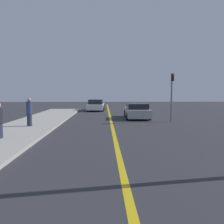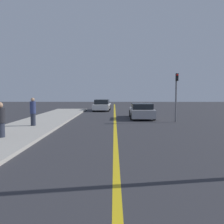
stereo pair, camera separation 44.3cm
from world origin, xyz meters
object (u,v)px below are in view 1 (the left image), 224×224
Objects in this scene: car_near_right_lane at (137,111)px; pedestrian_mid_group at (29,112)px; car_ahead_center at (96,105)px; traffic_light at (172,92)px.

pedestrian_mid_group is at bearing -141.01° from car_near_right_lane.
car_ahead_center is at bearing 114.38° from car_near_right_lane.
pedestrian_mid_group reaches higher than car_near_right_lane.
car_ahead_center reaches higher than car_near_right_lane.
pedestrian_mid_group is (-7.42, -5.74, 0.39)m from car_near_right_lane.
pedestrian_mid_group is 0.49× the size of traffic_light.
pedestrian_mid_group is at bearing -162.59° from traffic_light.
car_ahead_center is 2.73× the size of pedestrian_mid_group.
car_near_right_lane is 3.87m from traffic_light.
traffic_light is at bearing 17.41° from pedestrian_mid_group.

